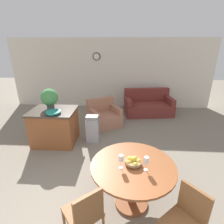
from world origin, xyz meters
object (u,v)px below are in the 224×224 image
kitchen_island (55,126)px  wine_glass_right (146,161)px  fruit_bowl (133,162)px  couch (148,106)px  teal_bowl (53,112)px  trash_bin (93,129)px  wine_glass_left (121,159)px  dining_chair_near_right (186,218)px  dining_table (133,174)px  potted_plant (49,98)px  dining_chair_near_left (85,212)px  armchair (104,117)px

kitchen_island → wine_glass_right: bearing=-42.8°
fruit_bowl → couch: size_ratio=0.14×
teal_bowl → trash_bin: bearing=22.4°
wine_glass_right → teal_bowl: size_ratio=0.63×
wine_glass_left → kitchen_island: size_ratio=0.20×
couch → dining_chair_near_right: bearing=-99.7°
kitchen_island → fruit_bowl: bearing=-43.5°
wine_glass_right → teal_bowl: 2.61m
wine_glass_right → kitchen_island: wine_glass_right is taller
kitchen_island → dining_table: bearing=-43.6°
kitchen_island → trash_bin: kitchen_island is taller
dining_chair_near_right → trash_bin: 3.01m
teal_bowl → dining_chair_near_right: bearing=-42.4°
dining_table → kitchen_island: kitchen_island is taller
dining_table → teal_bowl: (-1.81, 1.59, 0.36)m
fruit_bowl → potted_plant: (-2.02, 1.96, 0.37)m
kitchen_island → teal_bowl: size_ratio=3.20×
fruit_bowl → couch: bearing=79.2°
dining_chair_near_right → teal_bowl: teal_bowl is taller
dining_chair_near_right → wine_glass_left: (-0.80, 0.54, 0.44)m
dining_table → wine_glass_left: wine_glass_left is taller
dining_chair_near_left → couch: (1.40, 4.71, -0.19)m
dining_table → potted_plant: size_ratio=2.51×
wine_glass_left → potted_plant: (-1.84, 2.05, 0.27)m
dining_chair_near_left → fruit_bowl: (0.62, 0.62, 0.33)m
wine_glass_left → teal_bowl: bearing=134.1°
dining_chair_near_right → fruit_bowl: (-0.62, 0.62, 0.33)m
dining_table → kitchen_island: 2.66m
dining_table → kitchen_island: bearing=136.4°
fruit_bowl → couch: 4.20m
dining_table → armchair: bearing=104.2°
wine_glass_right → trash_bin: bearing=118.7°
fruit_bowl → trash_bin: 2.21m
fruit_bowl → teal_bowl: bearing=138.7°
wine_glass_right → teal_bowl: (-1.98, 1.70, 0.02)m
dining_table → teal_bowl: size_ratio=3.66×
fruit_bowl → armchair: 3.13m
wine_glass_left → kitchen_island: (-1.74, 1.91, -0.47)m
trash_bin → couch: couch is taller
dining_chair_near_right → wine_glass_left: size_ratio=4.03×
dining_chair_near_left → potted_plant: (-1.40, 2.58, 0.70)m
dining_chair_near_left → potted_plant: bearing=78.3°
dining_table → armchair: size_ratio=1.07×
wine_glass_left → wine_glass_right: size_ratio=1.00×
dining_table → dining_chair_near_left: bearing=-135.2°
dining_chair_near_right → wine_glass_left: wine_glass_left is taller
dining_chair_near_left → fruit_bowl: 0.94m
potted_plant → couch: bearing=37.2°
dining_chair_near_right → wine_glass_right: 0.81m
fruit_bowl → trash_bin: size_ratio=0.35×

